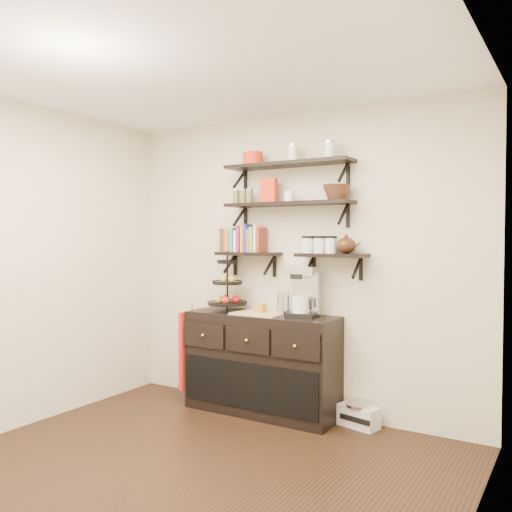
# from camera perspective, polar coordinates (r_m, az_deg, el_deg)

# --- Properties ---
(floor) EXTENTS (3.50, 3.50, 0.00)m
(floor) POSITION_cam_1_polar(r_m,az_deg,el_deg) (3.83, -9.07, -22.57)
(floor) COLOR black
(floor) RESTS_ON ground
(ceiling) EXTENTS (3.50, 3.50, 0.02)m
(ceiling) POSITION_cam_1_polar(r_m,az_deg,el_deg) (3.65, -9.31, 19.68)
(ceiling) COLOR white
(ceiling) RESTS_ON back_wall
(back_wall) EXTENTS (3.50, 0.02, 2.70)m
(back_wall) POSITION_cam_1_polar(r_m,az_deg,el_deg) (4.95, 4.07, -0.77)
(back_wall) COLOR beige
(back_wall) RESTS_ON ground
(left_wall) EXTENTS (0.02, 3.50, 2.70)m
(left_wall) POSITION_cam_1_polar(r_m,az_deg,el_deg) (4.81, -25.26, -1.04)
(left_wall) COLOR beige
(left_wall) RESTS_ON ground
(right_wall) EXTENTS (0.02, 3.50, 2.70)m
(right_wall) POSITION_cam_1_polar(r_m,az_deg,el_deg) (2.71, 20.34, -3.19)
(right_wall) COLOR beige
(right_wall) RESTS_ON ground
(shelf_top) EXTENTS (1.20, 0.27, 0.23)m
(shelf_top) POSITION_cam_1_polar(r_m,az_deg,el_deg) (4.87, 3.38, 9.58)
(shelf_top) COLOR black
(shelf_top) RESTS_ON back_wall
(shelf_mid) EXTENTS (1.20, 0.27, 0.23)m
(shelf_mid) POSITION_cam_1_polar(r_m,az_deg,el_deg) (4.84, 3.38, 5.46)
(shelf_mid) COLOR black
(shelf_mid) RESTS_ON back_wall
(shelf_low_left) EXTENTS (0.60, 0.25, 0.23)m
(shelf_low_left) POSITION_cam_1_polar(r_m,az_deg,el_deg) (5.05, -0.78, 0.17)
(shelf_low_left) COLOR black
(shelf_low_left) RESTS_ON back_wall
(shelf_low_right) EXTENTS (0.60, 0.25, 0.23)m
(shelf_low_right) POSITION_cam_1_polar(r_m,az_deg,el_deg) (4.66, 8.01, -0.00)
(shelf_low_right) COLOR black
(shelf_low_right) RESTS_ON back_wall
(cookbooks) EXTENTS (0.43, 0.15, 0.26)m
(cookbooks) POSITION_cam_1_polar(r_m,az_deg,el_deg) (5.08, -1.30, 1.73)
(cookbooks) COLOR #AC2B25
(cookbooks) RESTS_ON shelf_low_left
(glass_canisters) EXTENTS (0.32, 0.10, 0.13)m
(glass_canisters) POSITION_cam_1_polar(r_m,az_deg,el_deg) (4.71, 6.66, 1.08)
(glass_canisters) COLOR silver
(glass_canisters) RESTS_ON shelf_low_right
(sideboard) EXTENTS (1.40, 0.50, 0.92)m
(sideboard) POSITION_cam_1_polar(r_m,az_deg,el_deg) (4.97, 0.59, -11.22)
(sideboard) COLOR black
(sideboard) RESTS_ON floor
(fruit_stand) EXTENTS (0.37, 0.37, 0.54)m
(fruit_stand) POSITION_cam_1_polar(r_m,az_deg,el_deg) (5.07, -2.97, -3.71)
(fruit_stand) COLOR black
(fruit_stand) RESTS_ON sideboard
(candle) EXTENTS (0.08, 0.08, 0.08)m
(candle) POSITION_cam_1_polar(r_m,az_deg,el_deg) (4.89, 0.49, -5.45)
(candle) COLOR #A47825
(candle) RESTS_ON sideboard
(coffee_maker) EXTENTS (0.27, 0.26, 0.44)m
(coffee_maker) POSITION_cam_1_polar(r_m,az_deg,el_deg) (4.70, 5.03, -3.88)
(coffee_maker) COLOR black
(coffee_maker) RESTS_ON sideboard
(thermal_carafe) EXTENTS (0.11, 0.11, 0.22)m
(thermal_carafe) POSITION_cam_1_polar(r_m,az_deg,el_deg) (4.74, 2.91, -5.02)
(thermal_carafe) COLOR silver
(thermal_carafe) RESTS_ON sideboard
(apron) EXTENTS (0.04, 0.31, 0.73)m
(apron) POSITION_cam_1_polar(r_m,az_deg,el_deg) (5.28, -6.90, -9.69)
(apron) COLOR #A61116
(apron) RESTS_ON sideboard
(radio) EXTENTS (0.36, 0.27, 0.20)m
(radio) POSITION_cam_1_polar(r_m,az_deg,el_deg) (4.79, 10.74, -16.16)
(radio) COLOR silver
(radio) RESTS_ON floor
(recipe_box) EXTENTS (0.16, 0.07, 0.22)m
(recipe_box) POSITION_cam_1_polar(r_m,az_deg,el_deg) (4.94, 1.33, 6.89)
(recipe_box) COLOR red
(recipe_box) RESTS_ON shelf_mid
(walnut_bowl) EXTENTS (0.24, 0.24, 0.13)m
(walnut_bowl) POSITION_cam_1_polar(r_m,az_deg,el_deg) (4.64, 8.49, 6.63)
(walnut_bowl) COLOR black
(walnut_bowl) RESTS_ON shelf_mid
(ramekins) EXTENTS (0.09, 0.09, 0.10)m
(ramekins) POSITION_cam_1_polar(r_m,az_deg,el_deg) (4.83, 3.52, 6.26)
(ramekins) COLOR white
(ramekins) RESTS_ON shelf_mid
(teapot) EXTENTS (0.24, 0.20, 0.16)m
(teapot) POSITION_cam_1_polar(r_m,az_deg,el_deg) (4.61, 9.47, 1.26)
(teapot) COLOR #3A1E11
(teapot) RESTS_ON shelf_low_right
(red_pot) EXTENTS (0.18, 0.18, 0.12)m
(red_pot) POSITION_cam_1_polar(r_m,az_deg,el_deg) (5.06, -0.33, 10.20)
(red_pot) COLOR red
(red_pot) RESTS_ON shelf_top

